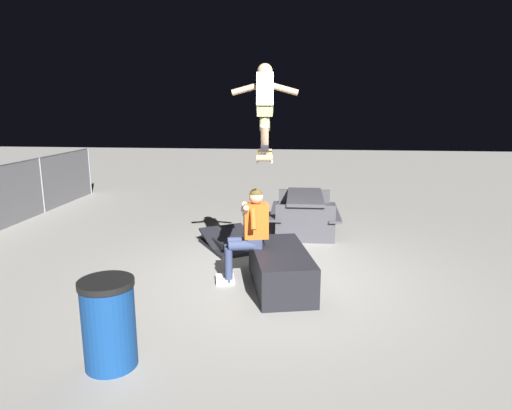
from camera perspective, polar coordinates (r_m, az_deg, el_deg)
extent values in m
plane|color=gray|center=(6.68, 2.23, -9.34)|extent=(40.00, 40.00, 0.00)
cube|color=black|center=(6.32, 3.12, -8.09)|extent=(1.74, 1.07, 0.53)
cube|color=#2D3856|center=(6.40, 0.00, -4.73)|extent=(0.32, 0.20, 0.12)
cube|color=#D15119|center=(6.31, 0.00, -2.04)|extent=(0.27, 0.38, 0.50)
sphere|color=tan|center=(6.23, 0.00, 1.08)|extent=(0.20, 0.20, 0.20)
sphere|color=#453819|center=(6.23, 0.00, 1.26)|extent=(0.19, 0.19, 0.19)
cylinder|color=#D15119|center=(6.09, -0.35, -1.84)|extent=(0.20, 0.12, 0.29)
cylinder|color=tan|center=(6.14, -1.36, -0.78)|extent=(0.25, 0.12, 0.19)
cylinder|color=#D15119|center=(6.48, -0.73, -0.97)|extent=(0.20, 0.12, 0.29)
cylinder|color=tan|center=(6.37, -1.55, -0.29)|extent=(0.25, 0.12, 0.19)
cylinder|color=#2D3856|center=(6.30, -1.72, -5.20)|extent=(0.22, 0.42, 0.14)
cylinder|color=#2D3856|center=(6.38, -3.51, -7.70)|extent=(0.11, 0.11, 0.49)
cube|color=white|center=(6.47, -3.93, -9.75)|extent=(0.15, 0.28, 0.08)
cylinder|color=#2D3856|center=(6.47, -1.86, -4.72)|extent=(0.22, 0.42, 0.14)
cylinder|color=#2D3856|center=(6.55, -3.60, -7.16)|extent=(0.11, 0.11, 0.49)
cube|color=white|center=(6.63, -4.00, -9.16)|extent=(0.15, 0.28, 0.08)
cube|color=#AD8451|center=(5.98, 1.11, 6.35)|extent=(0.81, 0.27, 0.04)
cube|color=#AD8451|center=(6.42, 1.12, 6.96)|extent=(0.14, 0.21, 0.06)
cube|color=#AD8451|center=(5.53, 1.11, 6.05)|extent=(0.14, 0.21, 0.05)
cube|color=#99999E|center=(6.26, 1.11, 6.40)|extent=(0.07, 0.16, 0.03)
cylinder|color=white|center=(6.26, 0.28, 6.18)|extent=(0.06, 0.03, 0.05)
cylinder|color=white|center=(6.26, 1.94, 6.17)|extent=(0.06, 0.03, 0.05)
cube|color=#99999E|center=(5.70, 1.11, 5.80)|extent=(0.07, 0.16, 0.03)
cylinder|color=white|center=(5.70, 0.20, 5.55)|extent=(0.06, 0.03, 0.05)
cylinder|color=white|center=(5.70, 2.02, 5.54)|extent=(0.06, 0.03, 0.05)
cube|color=black|center=(6.14, 1.12, 7.55)|extent=(0.27, 0.12, 0.08)
cube|color=black|center=(5.79, 1.12, 7.24)|extent=(0.27, 0.12, 0.08)
cylinder|color=tan|center=(6.08, 1.12, 9.01)|extent=(0.24, 0.12, 0.31)
cylinder|color=#697148|center=(6.00, 1.13, 10.88)|extent=(0.34, 0.16, 0.33)
cylinder|color=tan|center=(5.83, 1.12, 8.86)|extent=(0.24, 0.12, 0.31)
cylinder|color=#697148|center=(5.89, 1.13, 10.85)|extent=(0.34, 0.16, 0.33)
cube|color=#697148|center=(5.94, 1.14, 11.83)|extent=(0.32, 0.23, 0.12)
cube|color=silver|center=(6.02, 1.15, 14.12)|extent=(0.47, 0.26, 0.52)
sphere|color=tan|center=(6.10, 1.16, 16.73)|extent=(0.20, 0.20, 0.20)
cylinder|color=tan|center=(6.05, -1.00, 14.68)|extent=(0.12, 0.45, 0.19)
cylinder|color=tan|center=(6.05, 3.30, 14.66)|extent=(0.12, 0.45, 0.19)
cube|color=black|center=(8.10, -3.09, -5.16)|extent=(1.44, 1.35, 0.06)
cube|color=black|center=(8.08, -3.09, -4.74)|extent=(1.40, 1.33, 0.36)
cube|color=black|center=(8.14, -5.62, -4.70)|extent=(0.90, 0.60, 0.17)
cube|color=black|center=(8.03, -0.53, -4.89)|extent=(0.90, 0.60, 0.17)
cube|color=#38383D|center=(8.95, 6.27, 1.06)|extent=(1.71, 0.73, 0.06)
cube|color=#38383D|center=(9.02, 2.73, -0.74)|extent=(1.70, 0.27, 0.04)
cube|color=#38383D|center=(9.04, 9.71, -0.88)|extent=(1.70, 0.27, 0.04)
cube|color=#38383D|center=(9.78, 6.15, -0.11)|extent=(0.08, 1.10, 0.72)
cube|color=#38383D|center=(8.28, 6.30, -2.44)|extent=(0.08, 1.10, 0.72)
cylinder|color=navy|center=(4.67, -18.26, -14.51)|extent=(0.50, 0.50, 0.83)
cylinder|color=black|center=(4.49, -18.65, -9.44)|extent=(0.53, 0.53, 0.06)
cylinder|color=slate|center=(11.70, -25.67, 2.29)|extent=(0.05, 0.05, 1.32)
cylinder|color=slate|center=(13.77, -20.50, 4.11)|extent=(0.05, 0.05, 1.32)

